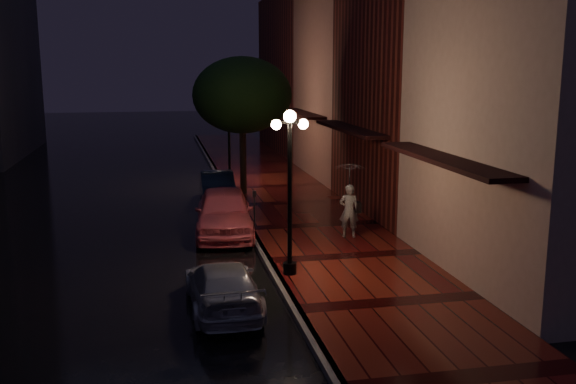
{
  "coord_description": "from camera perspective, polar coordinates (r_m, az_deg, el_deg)",
  "views": [
    {
      "loc": [
        -2.95,
        -20.89,
        5.56
      ],
      "look_at": [
        1.27,
        -0.27,
        1.4
      ],
      "focal_mm": 40.0,
      "sensor_mm": 36.0,
      "label": 1
    }
  ],
  "objects": [
    {
      "name": "sidewalk",
      "position": [
        22.22,
        2.33,
        -3.12
      ],
      "size": [
        4.5,
        60.0,
        0.15
      ],
      "primitive_type": "cube",
      "color": "#400B0B",
      "rests_on": "ground"
    },
    {
      "name": "storefront_extra",
      "position": [
        42.09,
        2.14,
        10.41
      ],
      "size": [
        5.0,
        12.0,
        10.0
      ],
      "primitive_type": "cube",
      "color": "#511914",
      "rests_on": "ground"
    },
    {
      "name": "streetlamp_near",
      "position": [
        16.5,
        0.16,
        0.84
      ],
      "size": [
        0.96,
        0.36,
        4.31
      ],
      "color": "black",
      "rests_on": "sidewalk"
    },
    {
      "name": "storefront_near",
      "position": [
        17.96,
        22.25,
        6.17
      ],
      "size": [
        5.0,
        8.0,
        8.5
      ],
      "primitive_type": "cube",
      "color": "gray",
      "rests_on": "ground"
    },
    {
      "name": "navy_car",
      "position": [
        26.58,
        -6.3,
        0.43
      ],
      "size": [
        1.44,
        3.87,
        1.26
      ],
      "primitive_type": "imported",
      "rotation": [
        0.0,
        0.0,
        -0.03
      ],
      "color": "black",
      "rests_on": "ground"
    },
    {
      "name": "curb",
      "position": [
        21.8,
        -3.43,
        -3.41
      ],
      "size": [
        0.25,
        60.0,
        0.15
      ],
      "primitive_type": "cube",
      "color": "#595451",
      "rests_on": "ground"
    },
    {
      "name": "woman_with_umbrella",
      "position": [
        20.4,
        5.49,
        0.33
      ],
      "size": [
        1.0,
        1.02,
        2.4
      ],
      "rotation": [
        0.0,
        0.0,
        2.78
      ],
      "color": "silver",
      "rests_on": "sidewalk"
    },
    {
      "name": "ground",
      "position": [
        21.82,
        -3.42,
        -3.6
      ],
      "size": [
        120.0,
        120.0,
        0.0
      ],
      "primitive_type": "plane",
      "color": "black",
      "rests_on": "ground"
    },
    {
      "name": "pink_car",
      "position": [
        21.38,
        -5.69,
        -1.77
      ],
      "size": [
        2.27,
        4.78,
        1.58
      ],
      "primitive_type": "imported",
      "rotation": [
        0.0,
        0.0,
        -0.09
      ],
      "color": "#EB616D",
      "rests_on": "ground"
    },
    {
      "name": "storefront_far",
      "position": [
        32.47,
        6.36,
        9.24
      ],
      "size": [
        5.0,
        8.0,
        9.0
      ],
      "primitive_type": "cube",
      "color": "#8C5951",
      "rests_on": "ground"
    },
    {
      "name": "street_tree",
      "position": [
        27.15,
        -4.07,
        8.38
      ],
      "size": [
        4.16,
        4.16,
        5.8
      ],
      "color": "black",
      "rests_on": "sidewalk"
    },
    {
      "name": "streetlamp_far",
      "position": [
        30.22,
        -5.27,
        5.51
      ],
      "size": [
        0.96,
        0.36,
        4.31
      ],
      "color": "black",
      "rests_on": "sidewalk"
    },
    {
      "name": "silver_car",
      "position": [
        15.02,
        -5.81,
        -8.33
      ],
      "size": [
        1.64,
        3.89,
        1.12
      ],
      "primitive_type": "imported",
      "rotation": [
        0.0,
        0.0,
        3.16
      ],
      "color": "#A7A6AE",
      "rests_on": "ground"
    },
    {
      "name": "storefront_mid",
      "position": [
        24.96,
        12.14,
        10.8
      ],
      "size": [
        5.0,
        8.0,
        11.0
      ],
      "primitive_type": "cube",
      "color": "#511914",
      "rests_on": "ground"
    },
    {
      "name": "parking_meter",
      "position": [
        21.75,
        -3.0,
        -1.17
      ],
      "size": [
        0.12,
        0.09,
        1.26
      ],
      "rotation": [
        0.0,
        0.0,
        -0.02
      ],
      "color": "black",
      "rests_on": "sidewalk"
    }
  ]
}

